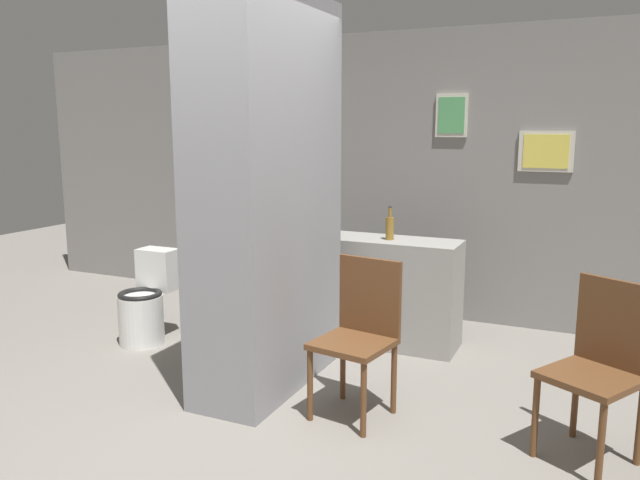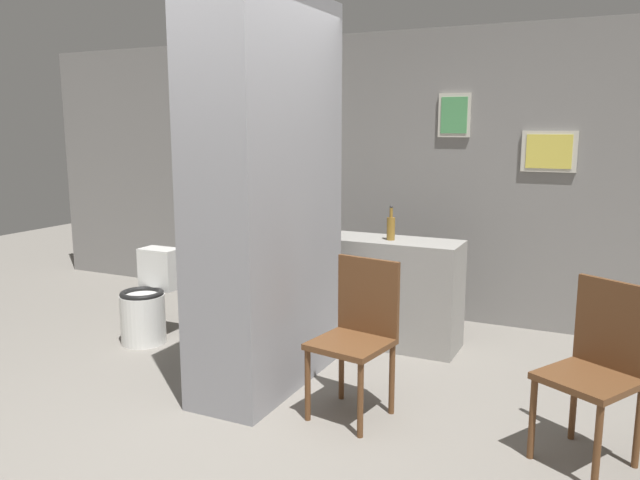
# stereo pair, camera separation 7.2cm
# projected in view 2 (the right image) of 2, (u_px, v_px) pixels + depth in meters

# --- Properties ---
(ground_plane) EXTENTS (14.00, 14.00, 0.00)m
(ground_plane) POSITION_uv_depth(u_px,v_px,m) (226.00, 421.00, 3.77)
(ground_plane) COLOR slate
(wall_back) EXTENTS (8.00, 0.09, 2.60)m
(wall_back) POSITION_uv_depth(u_px,v_px,m) (380.00, 175.00, 5.87)
(wall_back) COLOR gray
(wall_back) RESTS_ON ground_plane
(pillar_center) EXTENTS (0.55, 1.29, 2.60)m
(pillar_center) POSITION_uv_depth(u_px,v_px,m) (267.00, 196.00, 4.14)
(pillar_center) COLOR gray
(pillar_center) RESTS_ON ground_plane
(counter_shelf) EXTENTS (1.12, 0.44, 0.87)m
(counter_shelf) POSITION_uv_depth(u_px,v_px,m) (390.00, 292.00, 5.04)
(counter_shelf) COLOR gray
(counter_shelf) RESTS_ON ground_plane
(toilet) EXTENTS (0.36, 0.52, 0.75)m
(toilet) POSITION_uv_depth(u_px,v_px,m) (148.00, 303.00, 5.14)
(toilet) COLOR silver
(toilet) RESTS_ON ground_plane
(chair_near_pillar) EXTENTS (0.49, 0.49, 0.96)m
(chair_near_pillar) POSITION_uv_depth(u_px,v_px,m) (358.00, 330.00, 3.79)
(chair_near_pillar) COLOR brown
(chair_near_pillar) RESTS_ON ground_plane
(chair_by_doorway) EXTENTS (0.58, 0.58, 0.96)m
(chair_by_doorway) POSITION_uv_depth(u_px,v_px,m) (598.00, 364.00, 3.25)
(chair_by_doorway) COLOR brown
(chair_by_doorway) RESTS_ON ground_plane
(bicycle) EXTENTS (1.53, 0.42, 0.66)m
(bicycle) POSITION_uv_depth(u_px,v_px,m) (277.00, 288.00, 5.60)
(bicycle) COLOR black
(bicycle) RESTS_ON ground_plane
(bottle_tall) EXTENTS (0.07, 0.07, 0.28)m
(bottle_tall) POSITION_uv_depth(u_px,v_px,m) (391.00, 227.00, 4.91)
(bottle_tall) COLOR olive
(bottle_tall) RESTS_ON counter_shelf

